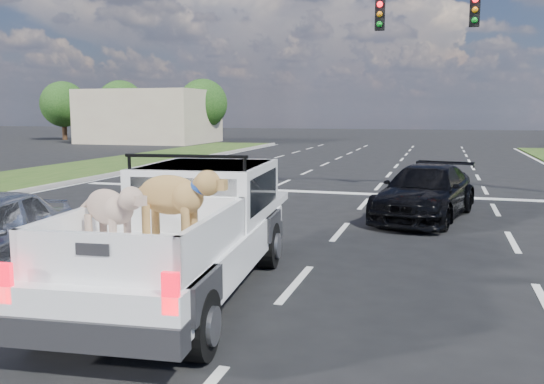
{
  "coord_description": "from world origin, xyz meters",
  "views": [
    {
      "loc": [
        3.8,
        -8.23,
        2.6
      ],
      "look_at": [
        0.79,
        2.0,
        1.11
      ],
      "focal_mm": 38.0,
      "sensor_mm": 36.0,
      "label": 1
    }
  ],
  "objects": [
    {
      "name": "tree_far_c",
      "position": [
        -16.0,
        38.0,
        3.29
      ],
      "size": [
        4.2,
        4.2,
        5.4
      ],
      "color": "#332114",
      "rests_on": "ground"
    },
    {
      "name": "tree_far_a",
      "position": [
        -30.0,
        38.0,
        3.29
      ],
      "size": [
        4.2,
        4.2,
        5.4
      ],
      "color": "#332114",
      "rests_on": "ground"
    },
    {
      "name": "tree_far_b",
      "position": [
        -24.0,
        38.0,
        3.29
      ],
      "size": [
        4.2,
        4.2,
        5.4
      ],
      "color": "#332114",
      "rests_on": "ground"
    },
    {
      "name": "road_markings",
      "position": [
        0.0,
        6.56,
        0.01
      ],
      "size": [
        17.75,
        60.0,
        0.01
      ],
      "color": "silver",
      "rests_on": "ground"
    },
    {
      "name": "pickup_truck",
      "position": [
        0.35,
        -0.86,
        0.94
      ],
      "size": [
        2.44,
        5.51,
        2.01
      ],
      "rotation": [
        0.0,
        0.0,
        0.09
      ],
      "color": "black",
      "rests_on": "ground"
    },
    {
      "name": "ground",
      "position": [
        0.0,
        0.0,
        0.0
      ],
      "size": [
        160.0,
        160.0,
        0.0
      ],
      "primitive_type": "plane",
      "color": "black",
      "rests_on": "ground"
    },
    {
      "name": "building_left",
      "position": [
        -20.0,
        36.0,
        2.2
      ],
      "size": [
        10.0,
        8.0,
        4.4
      ],
      "primitive_type": "cube",
      "color": "#BBAF8F",
      "rests_on": "ground"
    },
    {
      "name": "black_coupe",
      "position": [
        3.47,
        6.2,
        0.65
      ],
      "size": [
        2.73,
        4.75,
        1.3
      ],
      "primitive_type": "imported",
      "rotation": [
        0.0,
        0.0,
        -0.22
      ],
      "color": "black",
      "rests_on": "ground"
    }
  ]
}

